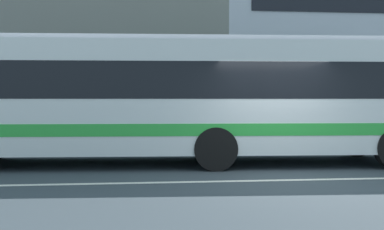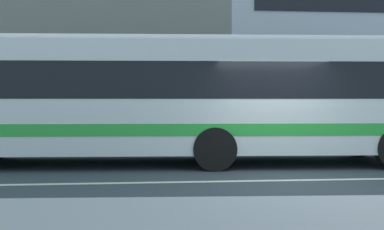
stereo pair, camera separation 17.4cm
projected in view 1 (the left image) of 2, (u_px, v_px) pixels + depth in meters
name	position (u px, v px, depth m)	size (l,w,h in m)	color
ground_plane	(290.00, 180.00, 9.35)	(160.00, 160.00, 0.00)	#333D44
lane_centre_line	(290.00, 180.00, 9.35)	(60.00, 0.16, 0.01)	silver
hedge_row_far	(261.00, 133.00, 15.84)	(17.09, 1.10, 0.93)	#2D6235
apartment_block_left	(19.00, 5.00, 22.01)	(18.79, 8.31, 12.17)	gray
transit_bus	(181.00, 96.00, 11.60)	(12.08, 3.10, 3.12)	silver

